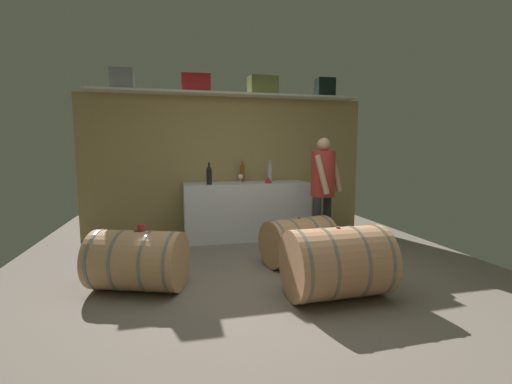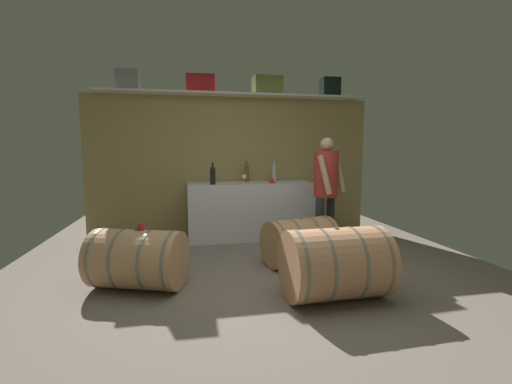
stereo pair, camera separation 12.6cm
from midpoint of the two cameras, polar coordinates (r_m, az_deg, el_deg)
The scene contains 18 objects.
ground_plane at distance 4.06m, azimuth -1.18°, elevation -12.80°, with size 5.67×8.15×0.02m, color slate.
back_wall_panel at distance 5.66m, azimuth -5.14°, elevation 4.12°, with size 4.47×0.10×2.18m, color #9F8854.
high_shelf_board at distance 5.57m, azimuth -5.04°, elevation 15.49°, with size 4.11×0.40×0.03m, color silver.
toolcase_grey at distance 5.59m, azimuth -21.51°, elevation 16.65°, with size 0.31×0.29×0.28m, color gray.
toolcase_red at distance 5.54m, azimuth -10.37°, elevation 16.96°, with size 0.42×0.28×0.26m, color red.
toolcase_olive at distance 5.69m, azimuth 0.45°, elevation 16.89°, with size 0.44×0.28×0.28m, color olive.
toolcase_black at distance 6.02m, azimuth 10.51°, elevation 16.32°, with size 0.29×0.23×0.30m, color black.
work_cabinet at distance 5.41m, azimuth -2.23°, elevation -3.01°, with size 1.89×0.61×0.86m, color white.
wine_bottle_dark at distance 5.09m, azimuth -8.32°, elevation 2.75°, with size 0.08×0.08×0.32m.
wine_bottle_clear at distance 5.51m, azimuth 1.62°, elevation 3.21°, with size 0.06×0.06×0.34m.
wine_bottle_amber at distance 5.52m, azimuth -2.87°, elevation 3.22°, with size 0.07×0.07×0.32m.
wine_glass at distance 5.22m, azimuth -3.23°, elevation 2.47°, with size 0.07×0.07×0.14m.
red_funnel at distance 5.28m, azimuth 1.35°, elevation 1.97°, with size 0.11×0.11×0.09m, color red.
wine_barrel_near at distance 3.66m, azimuth -19.67°, elevation -10.42°, with size 1.01×0.83×0.59m.
wine_barrel_far at distance 4.23m, azimuth 6.11°, elevation -7.94°, with size 0.92×0.73×0.56m.
wine_barrel_flank at distance 3.35m, azimuth 11.96°, elevation -11.16°, with size 0.93×0.68×0.66m.
tasting_cup at distance 3.58m, azimuth -19.14°, elevation -5.47°, with size 0.07×0.07×0.06m, color red.
winemaker_pouring at distance 4.77m, azimuth 10.12°, elevation 1.62°, with size 0.48×0.46×1.51m.
Camera 1 is at (-0.86, -3.11, 1.35)m, focal length 24.61 mm.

